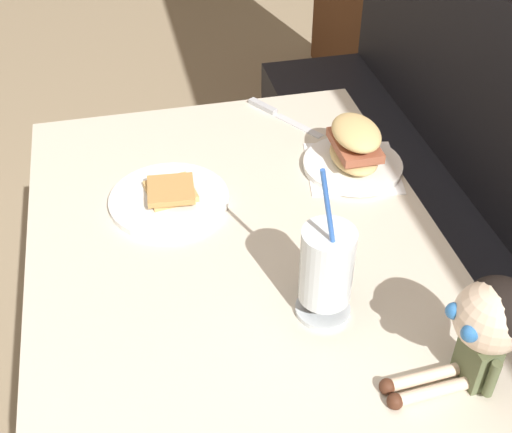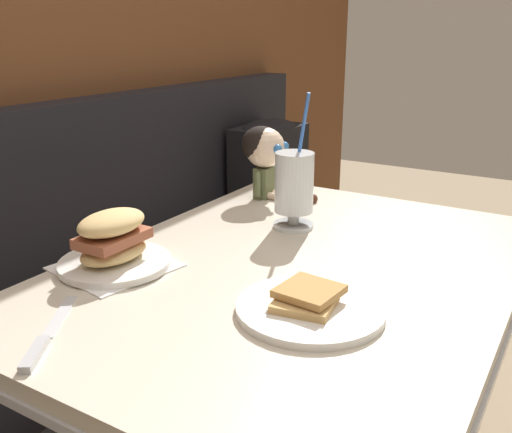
{
  "view_description": "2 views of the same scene",
  "coord_description": "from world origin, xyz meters",
  "px_view_note": "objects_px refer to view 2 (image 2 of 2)",
  "views": [
    {
      "loc": [
        0.94,
        0.0,
        1.61
      ],
      "look_at": [
        0.02,
        0.21,
        0.83
      ],
      "focal_mm": 47.27,
      "sensor_mm": 36.0,
      "label": 1
    },
    {
      "loc": [
        -0.95,
        -0.3,
        1.19
      ],
      "look_at": [
        -0.03,
        0.26,
        0.84
      ],
      "focal_mm": 40.05,
      "sensor_mm": 36.0,
      "label": 2
    }
  ],
  "objects_px": {
    "backpack": "(271,170)",
    "seated_doll": "(265,151)",
    "toast_plate": "(310,306)",
    "sandwich_plate": "(114,246)",
    "milkshake_glass": "(294,187)",
    "butter_knife": "(42,343)"
  },
  "relations": [
    {
      "from": "backpack",
      "to": "seated_doll",
      "type": "bearing_deg",
      "value": -151.76
    },
    {
      "from": "toast_plate",
      "to": "seated_doll",
      "type": "height_order",
      "value": "seated_doll"
    },
    {
      "from": "sandwich_plate",
      "to": "milkshake_glass",
      "type": "bearing_deg",
      "value": -25.8
    },
    {
      "from": "seated_doll",
      "to": "backpack",
      "type": "xyz_separation_m",
      "value": [
        0.57,
        0.31,
        -0.21
      ]
    },
    {
      "from": "sandwich_plate",
      "to": "toast_plate",
      "type": "bearing_deg",
      "value": -85.68
    },
    {
      "from": "seated_doll",
      "to": "sandwich_plate",
      "type": "bearing_deg",
      "value": 179.74
    },
    {
      "from": "toast_plate",
      "to": "seated_doll",
      "type": "xyz_separation_m",
      "value": [
        0.55,
        0.41,
        0.12
      ]
    },
    {
      "from": "backpack",
      "to": "sandwich_plate",
      "type": "bearing_deg",
      "value": -165.23
    },
    {
      "from": "sandwich_plate",
      "to": "seated_doll",
      "type": "distance_m",
      "value": 0.59
    },
    {
      "from": "toast_plate",
      "to": "sandwich_plate",
      "type": "bearing_deg",
      "value": 94.32
    },
    {
      "from": "seated_doll",
      "to": "backpack",
      "type": "relative_size",
      "value": 0.55
    },
    {
      "from": "toast_plate",
      "to": "butter_knife",
      "type": "bearing_deg",
      "value": 135.62
    },
    {
      "from": "sandwich_plate",
      "to": "butter_knife",
      "type": "xyz_separation_m",
      "value": [
        -0.27,
        -0.12,
        -0.04
      ]
    },
    {
      "from": "butter_knife",
      "to": "seated_doll",
      "type": "xyz_separation_m",
      "value": [
        0.85,
        0.11,
        0.12
      ]
    },
    {
      "from": "toast_plate",
      "to": "sandwich_plate",
      "type": "distance_m",
      "value": 0.41
    },
    {
      "from": "butter_knife",
      "to": "backpack",
      "type": "relative_size",
      "value": 0.51
    },
    {
      "from": "butter_knife",
      "to": "toast_plate",
      "type": "bearing_deg",
      "value": -44.38
    },
    {
      "from": "sandwich_plate",
      "to": "backpack",
      "type": "xyz_separation_m",
      "value": [
        1.15,
        0.3,
        -0.13
      ]
    },
    {
      "from": "toast_plate",
      "to": "butter_knife",
      "type": "height_order",
      "value": "toast_plate"
    },
    {
      "from": "butter_knife",
      "to": "sandwich_plate",
      "type": "bearing_deg",
      "value": 23.32
    },
    {
      "from": "milkshake_glass",
      "to": "backpack",
      "type": "bearing_deg",
      "value": 33.2
    },
    {
      "from": "sandwich_plate",
      "to": "butter_knife",
      "type": "distance_m",
      "value": 0.3
    }
  ]
}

